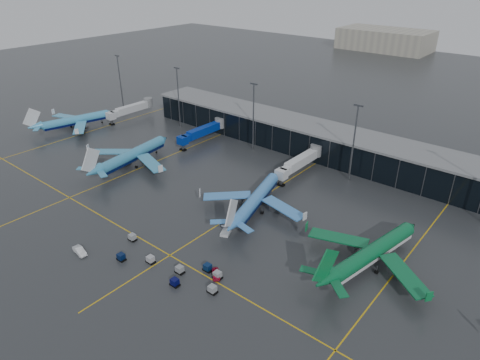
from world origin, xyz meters
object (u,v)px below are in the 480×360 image
Objects in this scene: airliner_klm_near at (257,192)px; baggage_carts at (173,267)px; service_van_white at (80,251)px; airliner_aer_lingus at (375,243)px; mobile_airstair at (226,232)px; airliner_arkefly at (133,148)px; airliner_klm_west at (75,115)px; service_van_red at (216,274)px.

airliner_klm_near is 1.19× the size of baggage_carts.
airliner_klm_near is 7.61× the size of service_van_white.
mobile_airstair is at bearing -149.45° from airliner_aer_lingus.
airliner_arkefly is 10.52× the size of mobile_airstair.
baggage_carts is at bearing -112.84° from mobile_airstair.
airliner_klm_west reaches higher than service_van_white.
service_van_red is (9.49, -14.18, -0.06)m from mobile_airstair.
airliner_aer_lingus reaches higher than baggage_carts.
airliner_aer_lingus is 47.02m from baggage_carts.
baggage_carts is 10.40m from service_van_red.
service_van_white is (31.35, -41.14, -5.35)m from airliner_arkefly.
airliner_arkefly is at bearing 167.86° from airliner_klm_near.
baggage_carts is (1.67, -33.85, -4.98)m from airliner_klm_near.
airliner_aer_lingus is 10.26× the size of mobile_airstair.
mobile_airstair reaches higher than baggage_carts.
service_van_red is at bearing -3.64° from airliner_klm_west.
baggage_carts is at bearing -7.30° from airliner_klm_west.
service_van_red is (11.06, -29.40, -5.03)m from airliner_klm_near.
airliner_klm_near is 8.96× the size of service_van_red.
service_van_red is 0.85× the size of service_van_white.
airliner_klm_west is 0.94× the size of airliner_arkefly.
baggage_carts is 8.24× the size of mobile_airstair.
airliner_aer_lingus is 1.25× the size of baggage_carts.
airliner_arkefly is at bearing -168.81° from airliner_aer_lingus.
service_van_red is (9.40, 4.45, -0.05)m from baggage_carts.
airliner_aer_lingus is 37.49m from mobile_airstair.
airliner_klm_west is 7.64× the size of service_van_white.
airliner_klm_west is 9.00× the size of service_van_red.
airliner_arkefly is 55.00m from mobile_airstair.
baggage_carts is 18.62m from mobile_airstair.
airliner_arkefly is at bearing 144.14° from mobile_airstair.
service_van_white is at bearing 157.88° from service_van_red.
airliner_klm_west is 104.10m from mobile_airstair.
airliner_klm_near is 49.06m from service_van_white.
baggage_carts is at bearing -102.83° from airliner_klm_near.
airliner_arkefly is 51.92m from airliner_klm_near.
airliner_klm_near is 31.81m from service_van_red.
airliner_klm_west is at bearing 161.79° from airliner_klm_near.
service_van_red is at bearing -122.79° from airliner_aer_lingus.
airliner_klm_near is 36.64m from airliner_aer_lingus.
service_van_red is (62.88, -26.23, -5.45)m from airliner_arkefly.
airliner_klm_west is 100.63m from airliner_klm_near.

